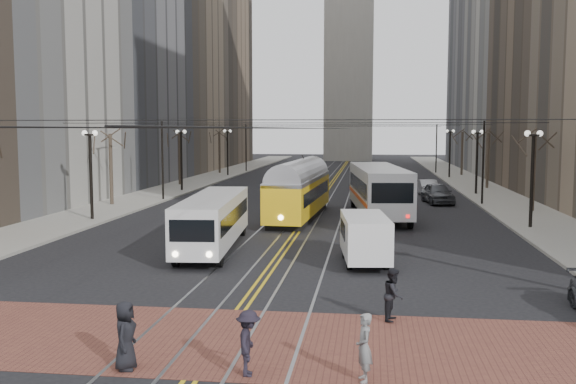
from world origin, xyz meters
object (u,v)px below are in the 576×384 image
(pedestrian_c, at_px, (394,294))
(rear_bus, at_px, (378,192))
(cargo_van, at_px, (365,240))
(pedestrian_d, at_px, (248,343))
(pedestrian_a, at_px, (125,335))
(transit_bus, at_px, (213,223))
(sedan_silver, at_px, (428,188))
(streetcar, at_px, (299,196))
(sedan_grey, at_px, (438,193))
(pedestrian_b, at_px, (364,347))

(pedestrian_c, bearing_deg, rear_bus, 13.85)
(cargo_van, relative_size, pedestrian_d, 3.01)
(pedestrian_a, bearing_deg, transit_bus, 1.81)
(sedan_silver, bearing_deg, transit_bus, -118.46)
(streetcar, height_order, sedan_grey, streetcar)
(transit_bus, distance_m, pedestrian_a, 16.05)
(streetcar, relative_size, pedestrian_a, 7.43)
(transit_bus, height_order, sedan_silver, transit_bus)
(transit_bus, distance_m, sedan_grey, 25.19)
(pedestrian_c, bearing_deg, sedan_silver, 6.81)
(sedan_silver, bearing_deg, pedestrian_a, -107.71)
(sedan_grey, distance_m, sedan_silver, 5.86)
(pedestrian_a, relative_size, pedestrian_c, 1.05)
(pedestrian_b, bearing_deg, pedestrian_c, 158.25)
(rear_bus, distance_m, pedestrian_d, 29.23)
(streetcar, bearing_deg, sedan_grey, 47.37)
(sedan_silver, bearing_deg, cargo_van, -103.47)
(transit_bus, distance_m, pedestrian_b, 17.68)
(rear_bus, relative_size, pedestrian_a, 7.55)
(transit_bus, height_order, sedan_grey, transit_bus)
(streetcar, distance_m, pedestrian_a, 27.75)
(cargo_van, xyz_separation_m, sedan_silver, (5.37, 29.90, -0.37))
(pedestrian_a, xyz_separation_m, pedestrian_d, (3.10, 0.00, -0.06))
(streetcar, bearing_deg, transit_bus, -101.01)
(transit_bus, relative_size, cargo_van, 2.19)
(rear_bus, height_order, pedestrian_d, rear_bus)
(cargo_van, bearing_deg, transit_bus, 155.14)
(cargo_van, bearing_deg, pedestrian_d, -107.58)
(sedan_grey, height_order, pedestrian_b, same)
(sedan_silver, bearing_deg, streetcar, -125.57)
(transit_bus, bearing_deg, cargo_van, -22.97)
(sedan_grey, bearing_deg, pedestrian_c, -106.28)
(pedestrian_a, height_order, pedestrian_b, pedestrian_a)
(streetcar, height_order, pedestrian_b, streetcar)
(rear_bus, height_order, sedan_silver, rear_bus)
(pedestrian_c, bearing_deg, sedan_grey, 5.26)
(sedan_grey, bearing_deg, streetcar, -144.12)
(transit_bus, xyz_separation_m, pedestrian_c, (8.47, -10.95, -0.49))
(rear_bus, height_order, pedestrian_c, rear_bus)
(rear_bus, distance_m, pedestrian_c, 24.03)
(pedestrian_a, relative_size, pedestrian_d, 1.07)
(transit_bus, distance_m, streetcar, 12.14)
(pedestrian_b, relative_size, pedestrian_d, 1.02)
(sedan_grey, xyz_separation_m, pedestrian_b, (-5.48, -37.47, 0.01))
(streetcar, xyz_separation_m, sedan_silver, (9.87, 15.62, -0.81))
(streetcar, xyz_separation_m, rear_bus, (5.26, 1.30, 0.19))
(pedestrian_b, distance_m, pedestrian_c, 5.07)
(transit_bus, bearing_deg, pedestrian_a, -88.26)
(streetcar, relative_size, pedestrian_c, 7.81)
(transit_bus, xyz_separation_m, pedestrian_d, (4.83, -15.95, -0.51))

